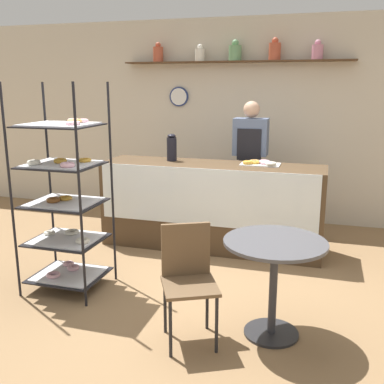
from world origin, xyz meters
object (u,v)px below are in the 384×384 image
at_px(cafe_chair, 188,271).
at_px(donut_tray_counter, 261,163).
at_px(pastry_rack, 65,200).
at_px(cafe_table, 274,264).
at_px(coffee_carafe, 172,148).
at_px(person_worker, 250,164).

relative_size(cafe_chair, donut_tray_counter, 2.01).
relative_size(pastry_rack, cafe_table, 2.49).
relative_size(coffee_carafe, donut_tray_counter, 0.73).
bearing_deg(pastry_rack, donut_tray_counter, 44.70).
xyz_separation_m(cafe_chair, donut_tray_counter, (0.23, 1.98, 0.48)).
distance_m(cafe_table, coffee_carafe, 2.33).
bearing_deg(pastry_rack, cafe_chair, -20.35).
height_order(pastry_rack, person_worker, pastry_rack).
xyz_separation_m(pastry_rack, donut_tray_counter, (1.52, 1.50, 0.16)).
xyz_separation_m(pastry_rack, person_worker, (1.33, 1.97, 0.06)).
xyz_separation_m(person_worker, cafe_chair, (-0.03, -2.45, -0.38)).
bearing_deg(cafe_table, person_worker, 104.14).
xyz_separation_m(cafe_table, cafe_chair, (-0.60, -0.20, -0.04)).
bearing_deg(coffee_carafe, donut_tray_counter, 0.64).
relative_size(pastry_rack, cafe_chair, 2.17).
distance_m(cafe_chair, coffee_carafe, 2.21).
bearing_deg(pastry_rack, person_worker, 56.01).
bearing_deg(coffee_carafe, pastry_rack, -108.16).
bearing_deg(cafe_table, coffee_carafe, 128.38).
distance_m(pastry_rack, cafe_table, 1.93).
bearing_deg(person_worker, donut_tray_counter, -67.25).
distance_m(pastry_rack, coffee_carafe, 1.60).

